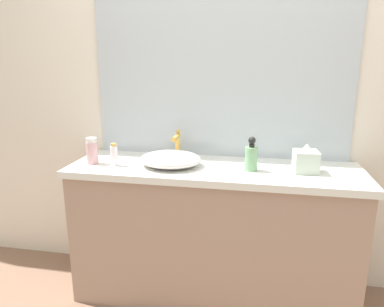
{
  "coord_description": "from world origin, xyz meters",
  "views": [
    {
      "loc": [
        0.16,
        -1.59,
        1.47
      ],
      "look_at": [
        -0.22,
        0.4,
        0.94
      ],
      "focal_mm": 33.4,
      "sensor_mm": 36.0,
      "label": 1
    }
  ],
  "objects": [
    {
      "name": "faucet",
      "position": [
        -0.35,
        0.57,
        0.97
      ],
      "size": [
        0.03,
        0.15,
        0.18
      ],
      "color": "gold",
      "rests_on": "vanity_counter"
    },
    {
      "name": "soap_dispenser",
      "position": [
        0.13,
        0.39,
        0.95
      ],
      "size": [
        0.07,
        0.07,
        0.2
      ],
      "color": "#74A575",
      "rests_on": "vanity_counter"
    },
    {
      "name": "tissue_box",
      "position": [
        0.43,
        0.42,
        0.93
      ],
      "size": [
        0.14,
        0.14,
        0.16
      ],
      "color": "beige",
      "rests_on": "vanity_counter"
    },
    {
      "name": "vanity_counter",
      "position": [
        -0.09,
        0.42,
        0.43
      ],
      "size": [
        1.73,
        0.53,
        0.86
      ],
      "color": "#A08270",
      "rests_on": "ground"
    },
    {
      "name": "bathroom_wall_rear",
      "position": [
        0.0,
        0.73,
        1.3
      ],
      "size": [
        6.0,
        0.06,
        2.6
      ],
      "primitive_type": "cube",
      "color": "silver",
      "rests_on": "ground"
    },
    {
      "name": "perfume_bottle",
      "position": [
        -0.68,
        0.34,
        0.93
      ],
      "size": [
        0.04,
        0.04,
        0.14
      ],
      "color": "white",
      "rests_on": "vanity_counter"
    },
    {
      "name": "sink_basin",
      "position": [
        -0.35,
        0.39,
        0.91
      ],
      "size": [
        0.37,
        0.32,
        0.08
      ],
      "primitive_type": "ellipsoid",
      "color": "silver",
      "rests_on": "vanity_counter"
    },
    {
      "name": "lotion_bottle",
      "position": [
        -0.83,
        0.36,
        0.94
      ],
      "size": [
        0.07,
        0.07,
        0.16
      ],
      "color": "#D39EA1",
      "rests_on": "vanity_counter"
    },
    {
      "name": "wall_mirror_panel",
      "position": [
        -0.09,
        0.69,
        1.37
      ],
      "size": [
        1.62,
        0.01,
        1.02
      ],
      "primitive_type": "cube",
      "color": "#B2BCC6",
      "rests_on": "vanity_counter"
    }
  ]
}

